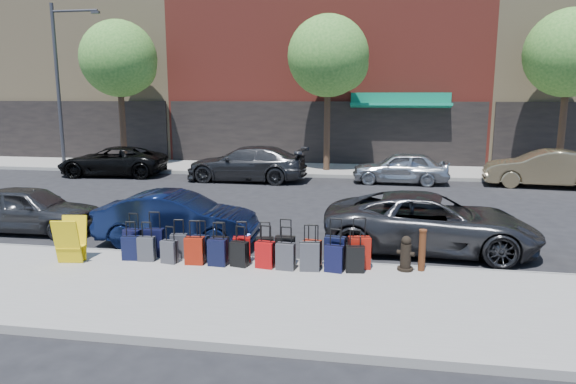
% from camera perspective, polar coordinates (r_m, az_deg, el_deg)
% --- Properties ---
extents(ground, '(120.00, 120.00, 0.00)m').
position_cam_1_polar(ground, '(15.87, -0.72, -2.82)').
color(ground, black).
rests_on(ground, ground).
extents(sidewalk_near, '(60.00, 4.00, 0.15)m').
position_cam_1_polar(sidewalk_near, '(9.81, -7.64, -11.14)').
color(sidewalk_near, gray).
rests_on(sidewalk_near, ground).
extents(sidewalk_far, '(60.00, 4.00, 0.15)m').
position_cam_1_polar(sidewalk_far, '(25.60, 3.27, 2.50)').
color(sidewalk_far, gray).
rests_on(sidewalk_far, ground).
extents(curb_near, '(60.00, 0.08, 0.15)m').
position_cam_1_polar(curb_near, '(11.64, -4.69, -7.53)').
color(curb_near, gray).
rests_on(curb_near, ground).
extents(curb_far, '(60.00, 0.08, 0.15)m').
position_cam_1_polar(curb_far, '(23.61, 2.73, 1.82)').
color(curb_far, gray).
rests_on(curb_far, ground).
extents(building_left, '(15.00, 12.12, 16.00)m').
position_cam_1_polar(building_left, '(38.35, -20.68, 16.42)').
color(building_left, '#927E59').
rests_on(building_left, ground).
extents(tree_left, '(3.80, 3.80, 7.27)m').
position_cam_1_polar(tree_left, '(27.78, -18.01, 13.69)').
color(tree_left, black).
rests_on(tree_left, sidewalk_far).
extents(tree_center, '(3.80, 3.80, 7.27)m').
position_cam_1_polar(tree_center, '(24.84, 4.80, 14.58)').
color(tree_center, black).
rests_on(tree_center, sidewalk_far).
extents(tree_right, '(3.80, 3.80, 7.27)m').
position_cam_1_polar(tree_right, '(26.13, 29.07, 13.12)').
color(tree_right, black).
rests_on(tree_right, sidewalk_far).
extents(streetlight, '(2.59, 0.18, 8.00)m').
position_cam_1_polar(streetlight, '(28.61, -23.92, 11.70)').
color(streetlight, '#333338').
rests_on(streetlight, sidewalk_far).
extents(suitcase_front_0, '(0.42, 0.27, 0.96)m').
position_cam_1_polar(suitcase_front_0, '(12.13, -16.82, -5.35)').
color(suitcase_front_0, black).
rests_on(suitcase_front_0, sidewalk_near).
extents(suitcase_front_1, '(0.44, 0.27, 1.01)m').
position_cam_1_polar(suitcase_front_1, '(11.93, -14.60, -5.43)').
color(suitcase_front_1, black).
rests_on(suitcase_front_1, sidewalk_near).
extents(suitcase_front_2, '(0.39, 0.26, 0.87)m').
position_cam_1_polar(suitcase_front_2, '(11.69, -12.01, -5.87)').
color(suitcase_front_2, '#36363B').
rests_on(suitcase_front_2, sidewalk_near).
extents(suitcase_front_3, '(0.39, 0.25, 0.88)m').
position_cam_1_polar(suitcase_front_3, '(11.47, -9.70, -6.10)').
color(suitcase_front_3, black).
rests_on(suitcase_front_3, sidewalk_near).
extents(suitcase_front_4, '(0.38, 0.24, 0.87)m').
position_cam_1_polar(suitcase_front_4, '(11.32, -7.56, -6.27)').
color(suitcase_front_4, black).
rests_on(suitcase_front_4, sidewalk_near).
extents(suitcase_front_5, '(0.40, 0.26, 0.89)m').
position_cam_1_polar(suitcase_front_5, '(11.20, -5.15, -6.37)').
color(suitcase_front_5, '#AC0B0B').
rests_on(suitcase_front_5, sidewalk_near).
extents(suitcase_front_6, '(0.39, 0.25, 0.88)m').
position_cam_1_polar(suitcase_front_6, '(11.17, -2.57, -6.40)').
color(suitcase_front_6, black).
rests_on(suitcase_front_6, sidewalk_near).
extents(suitcase_front_7, '(0.42, 0.24, 0.99)m').
position_cam_1_polar(suitcase_front_7, '(10.99, -0.33, -6.50)').
color(suitcase_front_7, black).
rests_on(suitcase_front_7, sidewalk_near).
extents(suitcase_front_8, '(0.40, 0.27, 0.89)m').
position_cam_1_polar(suitcase_front_8, '(10.93, 2.70, -6.78)').
color(suitcase_front_8, maroon).
rests_on(suitcase_front_8, sidewalk_near).
extents(suitcase_front_9, '(0.45, 0.28, 1.03)m').
position_cam_1_polar(suitcase_front_9, '(10.90, 5.24, -6.61)').
color(suitcase_front_9, black).
rests_on(suitcase_front_9, sidewalk_near).
extents(suitcase_front_10, '(0.49, 0.33, 1.08)m').
position_cam_1_polar(suitcase_front_10, '(10.83, 7.92, -6.70)').
color(suitcase_front_10, maroon).
rests_on(suitcase_front_10, sidewalk_near).
extents(suitcase_back_0, '(0.38, 0.25, 0.85)m').
position_cam_1_polar(suitcase_back_0, '(11.83, -17.07, -5.95)').
color(suitcase_back_0, black).
rests_on(suitcase_back_0, sidewalk_near).
extents(suitcase_back_1, '(0.38, 0.24, 0.86)m').
position_cam_1_polar(suitcase_back_1, '(11.66, -15.44, -6.09)').
color(suitcase_back_1, '#393A3E').
rests_on(suitcase_back_1, sidewalk_near).
extents(suitcase_back_2, '(0.37, 0.25, 0.80)m').
position_cam_1_polar(suitcase_back_2, '(11.38, -13.06, -6.47)').
color(suitcase_back_2, '#38383C').
rests_on(suitcase_back_2, sidewalk_near).
extents(suitcase_back_3, '(0.41, 0.25, 0.95)m').
position_cam_1_polar(suitcase_back_3, '(11.19, -10.33, -6.43)').
color(suitcase_back_3, maroon).
rests_on(suitcase_back_3, sidewalk_near).
extents(suitcase_back_4, '(0.40, 0.25, 0.93)m').
position_cam_1_polar(suitcase_back_4, '(11.03, -7.83, -6.65)').
color(suitcase_back_4, black).
rests_on(suitcase_back_4, sidewalk_near).
extents(suitcase_back_5, '(0.40, 0.28, 0.86)m').
position_cam_1_polar(suitcase_back_5, '(10.93, -5.42, -6.86)').
color(suitcase_back_5, black).
rests_on(suitcase_back_5, sidewalk_near).
extents(suitcase_back_6, '(0.41, 0.28, 0.90)m').
position_cam_1_polar(suitcase_back_6, '(10.80, -2.57, -6.97)').
color(suitcase_back_6, '#9E0A0B').
rests_on(suitcase_back_6, sidewalk_near).
extents(suitcase_back_7, '(0.40, 0.25, 0.91)m').
position_cam_1_polar(suitcase_back_7, '(10.68, -0.28, -7.16)').
color(suitcase_back_7, '#36363A').
rests_on(suitcase_back_7, sidewalk_near).
extents(suitcase_back_8, '(0.42, 0.27, 0.96)m').
position_cam_1_polar(suitcase_back_8, '(10.64, 2.42, -7.15)').
color(suitcase_back_8, '#36363B').
rests_on(suitcase_back_8, sidewalk_near).
extents(suitcase_back_9, '(0.41, 0.28, 0.89)m').
position_cam_1_polar(suitcase_back_9, '(10.60, 5.16, -7.37)').
color(suitcase_back_9, black).
rests_on(suitcase_back_9, sidewalk_near).
extents(suitcase_back_10, '(0.39, 0.26, 0.88)m').
position_cam_1_polar(suitcase_back_10, '(10.63, 7.46, -7.39)').
color(suitcase_back_10, black).
rests_on(suitcase_back_10, sidewalk_near).
extents(fire_hydrant, '(0.37, 0.33, 0.73)m').
position_cam_1_polar(fire_hydrant, '(10.90, 12.95, -6.78)').
color(fire_hydrant, black).
rests_on(fire_hydrant, sidewalk_near).
extents(bollard, '(0.16, 0.16, 0.87)m').
position_cam_1_polar(bollard, '(10.92, 14.68, -6.21)').
color(bollard, '#38190C').
rests_on(bollard, sidewalk_near).
extents(display_rack, '(0.62, 0.67, 0.97)m').
position_cam_1_polar(display_rack, '(12.05, -23.00, -4.97)').
color(display_rack, yellow).
rests_on(display_rack, sidewalk_near).
extents(car_near_0, '(3.82, 1.58, 1.29)m').
position_cam_1_polar(car_near_0, '(15.73, -26.81, -1.70)').
color(car_near_0, '#343436').
rests_on(car_near_0, ground).
extents(car_near_1, '(4.04, 1.52, 1.32)m').
position_cam_1_polar(car_near_1, '(13.21, -12.18, -2.90)').
color(car_near_1, '#0B1433').
rests_on(car_near_1, ground).
extents(car_near_2, '(5.16, 2.60, 1.40)m').
position_cam_1_polar(car_near_2, '(12.82, 15.55, -3.28)').
color(car_near_2, '#333336').
rests_on(car_near_2, ground).
extents(car_far_0, '(5.10, 2.69, 1.37)m').
position_cam_1_polar(car_far_0, '(25.35, -18.90, 3.25)').
color(car_far_0, black).
rests_on(car_far_0, ground).
extents(car_far_1, '(5.34, 2.29, 1.53)m').
position_cam_1_polar(car_far_1, '(22.57, -4.62, 3.16)').
color(car_far_1, '#2E2E31').
rests_on(car_far_1, ground).
extents(car_far_2, '(4.08, 1.75, 1.37)m').
position_cam_1_polar(car_far_2, '(22.38, 12.38, 2.67)').
color(car_far_2, '#B8BBBF').
rests_on(car_far_2, ground).
extents(car_far_3, '(4.80, 2.13, 1.53)m').
position_cam_1_polar(car_far_3, '(23.45, 26.58, 2.34)').
color(car_far_3, '#8F7D58').
rests_on(car_far_3, ground).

